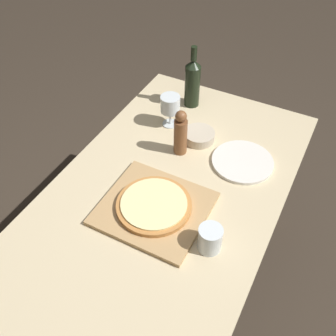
# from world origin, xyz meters

# --- Properties ---
(ground_plane) EXTENTS (12.00, 12.00, 0.00)m
(ground_plane) POSITION_xyz_m (0.00, 0.00, 0.00)
(ground_plane) COLOR #382D23
(dining_table) EXTENTS (0.86, 1.47, 0.77)m
(dining_table) POSITION_xyz_m (0.00, 0.00, 0.67)
(dining_table) COLOR #CCB78E
(dining_table) RESTS_ON ground_plane
(cutting_board) EXTENTS (0.39, 0.36, 0.02)m
(cutting_board) POSITION_xyz_m (0.01, -0.10, 0.78)
(cutting_board) COLOR tan
(cutting_board) RESTS_ON dining_table
(pizza) EXTENTS (0.28, 0.28, 0.02)m
(pizza) POSITION_xyz_m (0.01, -0.10, 0.80)
(pizza) COLOR #BC7A3D
(pizza) RESTS_ON cutting_board
(wine_bottle) EXTENTS (0.07, 0.07, 0.31)m
(wine_bottle) POSITION_xyz_m (-0.15, 0.57, 0.89)
(wine_bottle) COLOR black
(wine_bottle) RESTS_ON dining_table
(pepper_mill) EXTENTS (0.06, 0.06, 0.21)m
(pepper_mill) POSITION_xyz_m (-0.05, 0.23, 0.87)
(pepper_mill) COLOR brown
(pepper_mill) RESTS_ON dining_table
(wine_glass) EXTENTS (0.09, 0.09, 0.15)m
(wine_glass) POSITION_xyz_m (-0.17, 0.38, 0.88)
(wine_glass) COLOR silver
(wine_glass) RESTS_ON dining_table
(small_bowl) EXTENTS (0.14, 0.14, 0.04)m
(small_bowl) POSITION_xyz_m (-0.01, 0.34, 0.79)
(small_bowl) COLOR beige
(small_bowl) RESTS_ON dining_table
(drinking_tumbler) EXTENTS (0.08, 0.08, 0.10)m
(drinking_tumbler) POSITION_xyz_m (0.25, -0.16, 0.82)
(drinking_tumbler) COLOR silver
(drinking_tumbler) RESTS_ON dining_table
(dinner_plate) EXTENTS (0.26, 0.26, 0.01)m
(dinner_plate) POSITION_xyz_m (0.21, 0.29, 0.77)
(dinner_plate) COLOR silver
(dinner_plate) RESTS_ON dining_table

